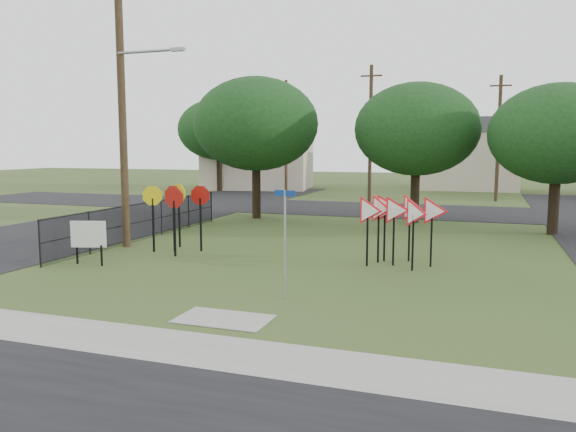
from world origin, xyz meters
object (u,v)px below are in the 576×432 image
at_px(yield_sign_cluster, 397,213).
at_px(info_board, 88,236).
at_px(street_name_sign, 285,236).
at_px(stop_sign_cluster, 176,202).

height_order(yield_sign_cluster, info_board, yield_sign_cluster).
distance_m(street_name_sign, stop_sign_cluster, 7.36).
bearing_deg(info_board, street_name_sign, -13.54).
bearing_deg(street_name_sign, info_board, 166.46).
height_order(stop_sign_cluster, info_board, stop_sign_cluster).
xyz_separation_m(yield_sign_cluster, info_board, (-9.11, -3.19, -0.72)).
relative_size(stop_sign_cluster, yield_sign_cluster, 0.83).
bearing_deg(info_board, stop_sign_cluster, 63.86).
xyz_separation_m(stop_sign_cluster, yield_sign_cluster, (7.68, 0.28, -0.11)).
bearing_deg(street_name_sign, stop_sign_cluster, 140.95).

